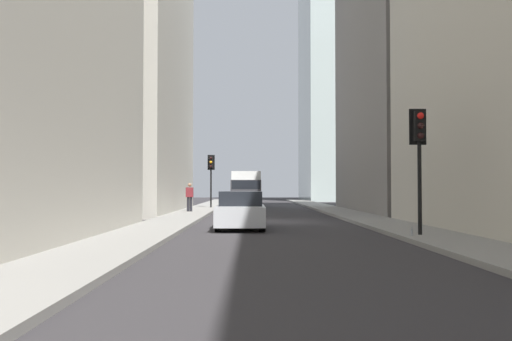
{
  "coord_description": "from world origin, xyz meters",
  "views": [
    {
      "loc": [
        -26.58,
        1.01,
        1.54
      ],
      "look_at": [
        15.45,
        0.66,
        2.84
      ],
      "focal_mm": 40.1,
      "sensor_mm": 36.0,
      "label": 1
    }
  ],
  "objects_px": {
    "traffic_light_midblock": "(211,169)",
    "delivery_truck": "(246,189)",
    "pedestrian": "(190,196)",
    "discarded_bottle": "(412,232)",
    "traffic_light_foreground": "(419,142)",
    "sedan_silver": "(241,211)"
  },
  "relations": [
    {
      "from": "traffic_light_midblock",
      "to": "delivery_truck",
      "type": "bearing_deg",
      "value": -39.2
    },
    {
      "from": "pedestrian",
      "to": "discarded_bottle",
      "type": "relative_size",
      "value": 6.31
    },
    {
      "from": "traffic_light_foreground",
      "to": "traffic_light_midblock",
      "type": "xyz_separation_m",
      "value": [
        24.6,
        8.03,
        0.02
      ]
    },
    {
      "from": "traffic_light_midblock",
      "to": "discarded_bottle",
      "type": "distance_m",
      "value": 26.25
    },
    {
      "from": "traffic_light_midblock",
      "to": "sedan_silver",
      "type": "bearing_deg",
      "value": -172.79
    },
    {
      "from": "sedan_silver",
      "to": "pedestrian",
      "type": "distance_m",
      "value": 13.22
    },
    {
      "from": "delivery_truck",
      "to": "discarded_bottle",
      "type": "distance_m",
      "value": 28.58
    },
    {
      "from": "sedan_silver",
      "to": "pedestrian",
      "type": "height_order",
      "value": "pedestrian"
    },
    {
      "from": "traffic_light_foreground",
      "to": "pedestrian",
      "type": "bearing_deg",
      "value": 27.09
    },
    {
      "from": "sedan_silver",
      "to": "discarded_bottle",
      "type": "xyz_separation_m",
      "value": [
        -4.75,
        -5.13,
        -0.42
      ]
    },
    {
      "from": "sedan_silver",
      "to": "traffic_light_foreground",
      "type": "height_order",
      "value": "traffic_light_foreground"
    },
    {
      "from": "traffic_light_foreground",
      "to": "delivery_truck",
      "type": "bearing_deg",
      "value": 11.17
    },
    {
      "from": "traffic_light_midblock",
      "to": "discarded_bottle",
      "type": "bearing_deg",
      "value": -162.89
    },
    {
      "from": "pedestrian",
      "to": "discarded_bottle",
      "type": "height_order",
      "value": "pedestrian"
    },
    {
      "from": "delivery_truck",
      "to": "pedestrian",
      "type": "relative_size",
      "value": 3.79
    },
    {
      "from": "traffic_light_midblock",
      "to": "pedestrian",
      "type": "bearing_deg",
      "value": 174.14
    },
    {
      "from": "delivery_truck",
      "to": "pedestrian",
      "type": "height_order",
      "value": "delivery_truck"
    },
    {
      "from": "traffic_light_foreground",
      "to": "discarded_bottle",
      "type": "bearing_deg",
      "value": 135.97
    },
    {
      "from": "delivery_truck",
      "to": "traffic_light_foreground",
      "type": "bearing_deg",
      "value": -168.83
    },
    {
      "from": "delivery_truck",
      "to": "traffic_light_midblock",
      "type": "xyz_separation_m",
      "value": [
        -3.13,
        2.55,
        1.5
      ]
    },
    {
      "from": "sedan_silver",
      "to": "pedestrian",
      "type": "xyz_separation_m",
      "value": [
        12.8,
        3.32,
        0.41
      ]
    },
    {
      "from": "delivery_truck",
      "to": "traffic_light_foreground",
      "type": "xyz_separation_m",
      "value": [
        -27.73,
        -5.47,
        1.49
      ]
    }
  ]
}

